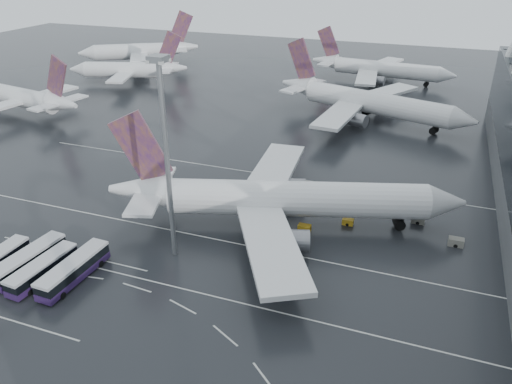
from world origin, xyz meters
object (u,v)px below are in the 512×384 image
(gse_cart_belly_b, at_px, (418,220))
(bus_row_near_b, at_px, (29,260))
(airliner_main, at_px, (279,199))
(bus_row_near_c, at_px, (42,269))
(airliner_gate_b, at_px, (366,102))
(airliner_gate_c, at_px, (378,69))
(jet_remote_mid, at_px, (130,70))
(gse_cart_belly_a, at_px, (348,222))
(jet_remote_far, at_px, (141,51))
(bus_row_near_d, at_px, (74,270))
(floodlight_mast, at_px, (165,138))
(gse_cart_belly_d, at_px, (456,242))
(jet_remote_west, at_px, (26,99))
(gse_cart_belly_e, at_px, (365,204))
(gse_cart_belly_c, at_px, (304,228))

(gse_cart_belly_b, bearing_deg, bus_row_near_b, -146.83)
(airliner_main, distance_m, bus_row_near_c, 39.06)
(airliner_gate_b, bearing_deg, airliner_gate_c, 111.49)
(airliner_main, bearing_deg, jet_remote_mid, 118.79)
(gse_cart_belly_a, bearing_deg, airliner_gate_b, 96.68)
(airliner_gate_c, distance_m, jet_remote_far, 94.99)
(bus_row_near_c, relative_size, bus_row_near_d, 0.92)
(bus_row_near_b, xyz_separation_m, bus_row_near_c, (3.53, -1.06, -0.11))
(airliner_gate_b, xyz_separation_m, bus_row_near_b, (-35.85, -91.10, -3.38))
(airliner_gate_c, xyz_separation_m, gse_cart_belly_a, (10.15, -105.46, -4.06))
(floodlight_mast, relative_size, gse_cart_belly_d, 12.85)
(bus_row_near_c, distance_m, gse_cart_belly_d, 65.36)
(jet_remote_west, bearing_deg, gse_cart_belly_d, 175.30)
(bus_row_near_b, height_order, bus_row_near_c, bus_row_near_b)
(airliner_gate_b, height_order, airliner_gate_c, airliner_gate_b)
(airliner_gate_b, height_order, bus_row_near_d, airliner_gate_b)
(gse_cart_belly_b, bearing_deg, airliner_gate_c, 102.23)
(airliner_gate_c, height_order, jet_remote_west, jet_remote_west)
(gse_cart_belly_a, bearing_deg, jet_remote_mid, 141.74)
(jet_remote_mid, xyz_separation_m, jet_remote_far, (-12.91, 27.94, 0.68))
(airliner_main, bearing_deg, jet_remote_west, 140.83)
(bus_row_near_d, distance_m, gse_cart_belly_d, 60.69)
(gse_cart_belly_b, bearing_deg, airliner_main, -157.35)
(airliner_gate_b, distance_m, gse_cart_belly_a, 60.99)
(airliner_gate_c, relative_size, gse_cart_belly_a, 26.53)
(bus_row_near_b, distance_m, gse_cart_belly_e, 58.85)
(jet_remote_far, xyz_separation_m, floodlight_mast, (80.75, -119.68, 14.39))
(gse_cart_belly_a, bearing_deg, gse_cart_belly_c, -143.35)
(bus_row_near_d, xyz_separation_m, gse_cart_belly_e, (36.62, 37.94, -1.09))
(gse_cart_belly_e, bearing_deg, airliner_gate_b, 99.55)
(bus_row_near_b, bearing_deg, bus_row_near_c, -102.15)
(jet_remote_far, height_order, gse_cart_belly_e, jet_remote_far)
(airliner_gate_b, height_order, jet_remote_west, airliner_gate_b)
(gse_cart_belly_c, bearing_deg, bus_row_near_c, -140.68)
(jet_remote_mid, relative_size, bus_row_near_c, 3.41)
(gse_cart_belly_c, height_order, gse_cart_belly_d, gse_cart_belly_d)
(airliner_gate_c, distance_m, gse_cart_belly_b, 102.90)
(airliner_main, height_order, jet_remote_mid, airliner_main)
(jet_remote_mid, relative_size, bus_row_near_d, 3.15)
(gse_cart_belly_b, xyz_separation_m, gse_cart_belly_e, (-9.81, 2.54, 0.05))
(airliner_main, xyz_separation_m, jet_remote_west, (-87.91, 35.08, -0.33))
(jet_remote_west, bearing_deg, gse_cart_belly_c, 169.24)
(airliner_main, distance_m, jet_remote_mid, 111.69)
(gse_cart_belly_a, height_order, gse_cart_belly_b, gse_cart_belly_b)
(floodlight_mast, bearing_deg, airliner_gate_b, 77.80)
(gse_cart_belly_d, height_order, gse_cart_belly_e, gse_cart_belly_e)
(gse_cart_belly_b, height_order, gse_cart_belly_c, gse_cart_belly_b)
(gse_cart_belly_c, bearing_deg, airliner_gate_c, 91.82)
(bus_row_near_b, bearing_deg, jet_remote_west, 47.34)
(airliner_main, height_order, jet_remote_far, jet_remote_far)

